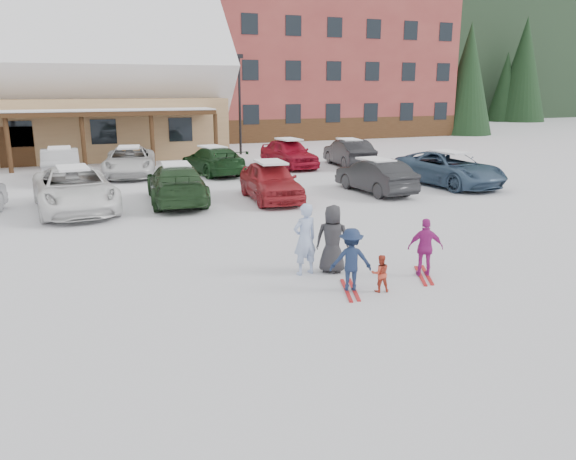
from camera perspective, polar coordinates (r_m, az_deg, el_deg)
name	(u,v)px	position (r m, az deg, el deg)	size (l,w,h in m)	color
ground	(292,285)	(12.64, 0.39, -5.57)	(160.00, 160.00, 0.00)	white
alpine_hotel	(282,36)	(52.65, -0.57, 19.10)	(31.48, 14.01, 21.48)	maroon
lamp_post	(240,99)	(36.84, -4.94, 13.14)	(0.50, 0.25, 6.27)	black
conifer_1	(469,64)	(55.14, 17.93, 15.75)	(4.84, 4.84, 11.22)	black
conifer_3	(178,78)	(56.02, -11.07, 14.96)	(3.96, 3.96, 9.18)	black
conifer_4	(418,66)	(68.80, 13.06, 15.90)	(5.06, 5.06, 11.73)	black
adult_skier	(305,239)	(13.10, 1.72, -0.93)	(0.62, 0.41, 1.71)	#A0B4E0
toddler_red	(380,273)	(12.27, 9.36, -4.36)	(0.40, 0.31, 0.83)	#BE3E29
child_navy	(351,260)	(12.15, 6.41, -3.03)	(0.90, 0.52, 1.40)	#182647
skis_child_navy	(350,290)	(12.37, 6.32, -6.05)	(0.20, 1.40, 0.03)	#B2191A
child_magenta	(425,248)	(13.39, 13.79, -1.75)	(0.81, 0.34, 1.38)	#A92283
skis_child_magenta	(424,275)	(13.59, 13.62, -4.49)	(0.20, 1.40, 0.03)	#B2191A
bystander_dark	(333,239)	(13.30, 4.55, -0.91)	(0.80, 0.52, 1.63)	#2A292C
parked_car_2	(75,189)	(21.32, -20.86, 3.89)	(2.58, 5.59, 1.55)	white
parked_car_3	(177,184)	(21.73, -11.25, 4.64)	(2.07, 5.09, 1.48)	#203C1F
parked_car_4	(271,181)	(21.85, -1.77, 5.00)	(1.77, 4.40, 1.50)	#A32128
parked_car_5	(375,176)	(23.69, 8.85, 5.43)	(1.47, 4.23, 1.39)	black
parked_car_6	(449,169)	(26.16, 16.01, 6.01)	(2.49, 5.41, 1.50)	#39516D
parked_car_9	(61,164)	(28.66, -22.08, 6.22)	(1.61, 4.62, 1.52)	#AAABAF
parked_car_10	(130,161)	(28.96, -15.79, 6.72)	(2.38, 5.15, 1.43)	silver
parked_car_11	(213,160)	(28.66, -7.63, 7.02)	(1.95, 4.80, 1.39)	#163718
parked_car_12	(289,153)	(30.81, 0.08, 7.80)	(1.83, 4.55, 1.55)	#A51026
parked_car_13	(349,153)	(31.49, 6.19, 7.80)	(1.57, 4.51, 1.48)	black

